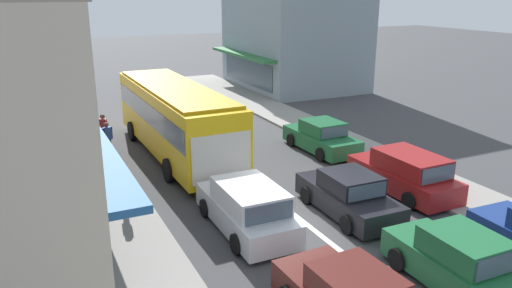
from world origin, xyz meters
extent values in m
plane|color=#3F3F42|center=(0.00, 0.00, 0.00)|extent=(140.00, 140.00, 0.00)
cube|color=silver|center=(0.00, 4.00, 0.00)|extent=(0.20, 28.00, 0.01)
cube|color=gray|center=(-6.80, 6.00, 0.07)|extent=(5.20, 44.00, 0.14)
cube|color=gray|center=(6.20, 6.00, 0.06)|extent=(2.80, 44.00, 0.12)
cube|color=#23568E|center=(-6.07, 0.80, 2.70)|extent=(1.10, 7.72, 0.20)
cube|color=#425160|center=(-6.49, 0.80, 1.40)|extent=(0.06, 6.71, 1.80)
cube|color=maroon|center=(-5.96, 9.31, 2.70)|extent=(1.10, 7.61, 0.20)
cube|color=#425160|center=(-6.38, 9.31, 1.40)|extent=(0.06, 6.62, 1.80)
cube|color=#84939E|center=(11.50, 20.68, 4.83)|extent=(7.73, 10.08, 9.66)
cube|color=#2D703D|center=(7.18, 20.68, 2.70)|extent=(1.10, 9.27, 0.20)
cube|color=#425160|center=(7.60, 20.68, 1.40)|extent=(0.06, 8.06, 1.80)
cube|color=yellow|center=(-1.74, 8.07, 1.76)|extent=(2.63, 10.83, 2.70)
cube|color=#425160|center=(-1.74, 8.07, 2.16)|extent=(2.66, 10.40, 0.90)
cube|color=beige|center=(-1.67, 2.64, 1.56)|extent=(2.25, 0.09, 1.76)
cube|color=#AF890F|center=(-1.74, 8.07, 3.17)|extent=(2.49, 9.96, 0.12)
cylinder|color=black|center=(-3.03, 11.40, 0.48)|extent=(0.27, 0.96, 0.96)
cylinder|color=black|center=(-0.53, 11.43, 0.48)|extent=(0.27, 0.96, 0.96)
cylinder|color=black|center=(-2.95, 5.08, 0.48)|extent=(0.27, 0.96, 0.96)
cylinder|color=black|center=(-0.45, 5.11, 0.48)|extent=(0.27, 0.96, 0.96)
cube|color=#1E6638|center=(1.59, -5.00, 0.52)|extent=(1.71, 3.73, 0.76)
cube|color=#1E6638|center=(1.58, -5.30, 1.22)|extent=(1.56, 1.93, 0.64)
cube|color=#425160|center=(1.60, -4.33, 1.22)|extent=(1.40, 0.09, 0.54)
cube|color=#425160|center=(1.57, -6.27, 1.22)|extent=(1.37, 0.09, 0.51)
cylinder|color=black|center=(0.79, -3.87, 0.31)|extent=(0.19, 0.62, 0.62)
cylinder|color=black|center=(2.43, -3.90, 0.31)|extent=(0.19, 0.62, 0.62)
cylinder|color=black|center=(2.39, -6.12, 0.31)|extent=(0.19, 0.62, 0.62)
cube|color=#561E19|center=(-1.80, -5.46, 1.17)|extent=(1.63, 1.86, 0.60)
cube|color=#425160|center=(-1.84, -4.54, 1.17)|extent=(1.44, 0.12, 0.51)
cylinder|color=black|center=(-1.00, -4.07, 0.31)|extent=(0.20, 0.63, 0.62)
cube|color=silver|center=(-1.90, 0.11, 0.52)|extent=(1.80, 4.52, 0.76)
cube|color=silver|center=(-1.90, -0.24, 1.24)|extent=(1.67, 2.62, 0.68)
cube|color=#425160|center=(-1.89, 1.08, 1.24)|extent=(1.51, 0.07, 0.58)
cube|color=#425160|center=(-1.92, -1.56, 1.24)|extent=(1.48, 0.07, 0.54)
cylinder|color=black|center=(-2.77, 1.47, 0.31)|extent=(0.19, 0.62, 0.62)
cylinder|color=black|center=(-1.01, 1.46, 0.31)|extent=(0.19, 0.62, 0.62)
cylinder|color=black|center=(-2.79, -1.23, 0.31)|extent=(0.19, 0.62, 0.62)
cylinder|color=black|center=(-1.03, -1.24, 0.31)|extent=(0.19, 0.62, 0.62)
cube|color=black|center=(1.68, -0.34, 0.51)|extent=(1.82, 4.24, 0.72)
cube|color=black|center=(1.67, -0.44, 1.17)|extent=(1.60, 1.84, 0.60)
cube|color=#425160|center=(1.70, 0.48, 1.17)|extent=(1.44, 0.09, 0.51)
cube|color=#425160|center=(1.65, -1.36, 1.17)|extent=(1.41, 0.09, 0.48)
cylinder|color=black|center=(0.85, 0.94, 0.31)|extent=(0.19, 0.62, 0.62)
cylinder|color=black|center=(2.56, 0.90, 0.31)|extent=(0.19, 0.62, 0.62)
cylinder|color=black|center=(0.79, -1.58, 0.31)|extent=(0.19, 0.62, 0.62)
cylinder|color=black|center=(2.51, -1.62, 0.31)|extent=(0.19, 0.62, 0.62)
cylinder|color=black|center=(3.97, -4.04, 0.31)|extent=(0.20, 0.63, 0.62)
cube|color=maroon|center=(4.65, 0.37, 0.52)|extent=(1.82, 4.52, 0.76)
cube|color=maroon|center=(4.66, 0.02, 1.24)|extent=(1.68, 2.62, 0.68)
cube|color=#425160|center=(4.64, 1.34, 1.24)|extent=(1.51, 0.08, 0.58)
cube|color=#425160|center=(4.68, -1.30, 1.24)|extent=(1.48, 0.08, 0.54)
cylinder|color=black|center=(3.75, 1.71, 0.31)|extent=(0.19, 0.62, 0.62)
cylinder|color=black|center=(5.51, 1.74, 0.31)|extent=(0.19, 0.62, 0.62)
cylinder|color=black|center=(3.79, -0.99, 0.31)|extent=(0.19, 0.62, 0.62)
cylinder|color=black|center=(5.55, -0.96, 0.31)|extent=(0.19, 0.62, 0.62)
cube|color=#1E6638|center=(4.59, 5.85, 0.51)|extent=(1.82, 4.24, 0.72)
cube|color=#1E6638|center=(4.59, 5.75, 1.17)|extent=(1.60, 1.84, 0.60)
cube|color=#425160|center=(4.57, 6.67, 1.17)|extent=(1.44, 0.10, 0.51)
cube|color=#425160|center=(4.61, 4.83, 1.17)|extent=(1.41, 0.09, 0.48)
cylinder|color=black|center=(3.69, 7.09, 0.31)|extent=(0.20, 0.62, 0.62)
cylinder|color=black|center=(5.41, 7.13, 0.31)|extent=(0.20, 0.62, 0.62)
cylinder|color=black|center=(3.76, 4.57, 0.31)|extent=(0.20, 0.62, 0.62)
cylinder|color=black|center=(5.48, 4.62, 0.31)|extent=(0.20, 0.62, 0.62)
cylinder|color=gray|center=(-4.08, 19.21, 2.10)|extent=(0.12, 0.12, 4.20)
cube|color=black|center=(-4.08, 19.21, 3.85)|extent=(0.24, 0.24, 0.68)
sphere|color=black|center=(-3.94, 19.21, 4.08)|extent=(0.13, 0.13, 0.13)
sphere|color=orange|center=(-3.94, 19.21, 3.86)|extent=(0.13, 0.13, 0.13)
sphere|color=black|center=(-3.94, 19.21, 3.64)|extent=(0.13, 0.13, 0.13)
cylinder|color=#232838|center=(-4.51, 10.15, 0.56)|extent=(0.14, 0.14, 0.84)
cylinder|color=#232838|center=(-4.60, 10.30, 0.56)|extent=(0.14, 0.14, 0.84)
cube|color=#A82D38|center=(-4.55, 10.22, 1.26)|extent=(0.36, 0.42, 0.56)
sphere|color=brown|center=(-4.55, 10.22, 1.66)|extent=(0.22, 0.22, 0.22)
cylinder|color=#A82D38|center=(-4.44, 10.01, 1.26)|extent=(0.09, 0.09, 0.54)
cylinder|color=#A82D38|center=(-4.67, 10.44, 1.26)|extent=(0.09, 0.09, 0.54)
cube|color=black|center=(-4.72, 10.49, 1.08)|extent=(0.26, 0.20, 0.22)
cylinder|color=#232838|center=(-4.57, 8.70, 0.56)|extent=(0.14, 0.14, 0.84)
cylinder|color=#232838|center=(-4.73, 8.62, 0.56)|extent=(0.14, 0.14, 0.84)
cube|color=#3351A8|center=(-4.65, 8.66, 1.26)|extent=(0.42, 0.36, 0.56)
sphere|color=brown|center=(-4.65, 8.66, 1.66)|extent=(0.22, 0.22, 0.22)
cylinder|color=#3351A8|center=(-4.43, 8.77, 1.26)|extent=(0.09, 0.09, 0.54)
cylinder|color=#3351A8|center=(-4.86, 8.55, 1.26)|extent=(0.09, 0.09, 0.54)
cylinder|color=#232838|center=(-5.12, 2.73, 0.56)|extent=(0.14, 0.14, 0.84)
cylinder|color=#232838|center=(-5.14, 2.91, 0.56)|extent=(0.14, 0.14, 0.84)
cube|color=#3351A8|center=(-5.13, 2.82, 1.26)|extent=(0.26, 0.38, 0.56)
sphere|color=#9E7051|center=(-5.13, 2.82, 1.66)|extent=(0.22, 0.22, 0.22)
cylinder|color=#3351A8|center=(-5.10, 2.58, 1.26)|extent=(0.09, 0.09, 0.54)
cylinder|color=#3351A8|center=(-5.16, 3.05, 1.26)|extent=(0.09, 0.09, 0.54)
camera|label=1|loc=(-7.78, -12.96, 7.26)|focal=35.00mm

